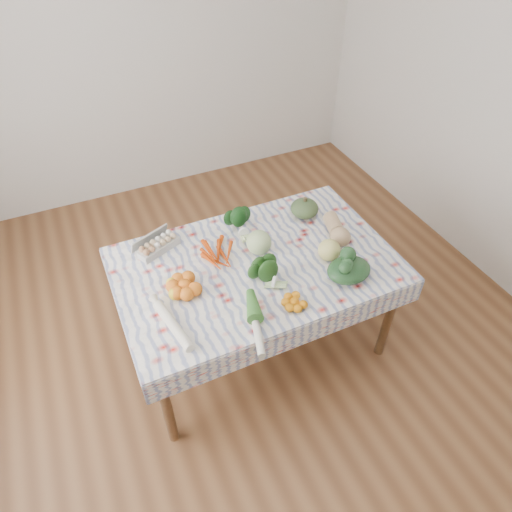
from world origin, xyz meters
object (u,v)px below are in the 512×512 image
at_px(kabocha_squash, 305,208).
at_px(butternut_squash, 337,228).
at_px(dining_table, 256,273).
at_px(cabbage, 259,242).
at_px(egg_carton, 158,246).
at_px(grapefruit, 329,250).

xyz_separation_m(kabocha_squash, butternut_squash, (0.08, -0.27, 0.00)).
distance_m(dining_table, cabbage, 0.19).
distance_m(egg_carton, cabbage, 0.62).
distance_m(cabbage, butternut_squash, 0.51).
bearing_deg(butternut_squash, dining_table, -163.86).
bearing_deg(dining_table, kabocha_squash, 30.68).
relative_size(cabbage, butternut_squash, 0.56).
bearing_deg(kabocha_squash, grapefruit, -99.71).
relative_size(dining_table, egg_carton, 5.96).
bearing_deg(butternut_squash, egg_carton, 176.81).
bearing_deg(kabocha_squash, egg_carton, 176.18).
xyz_separation_m(cabbage, grapefruit, (0.36, -0.23, -0.01)).
distance_m(kabocha_squash, cabbage, 0.48).
bearing_deg(cabbage, egg_carton, 153.92).
relative_size(dining_table, cabbage, 10.43).
bearing_deg(grapefruit, butternut_squash, 46.12).
distance_m(cabbage, grapefruit, 0.42).
bearing_deg(cabbage, dining_table, -124.44).
height_order(dining_table, cabbage, cabbage).
distance_m(egg_carton, butternut_squash, 1.12).
xyz_separation_m(egg_carton, grapefruit, (0.91, -0.50, 0.03)).
bearing_deg(egg_carton, butternut_squash, -41.03).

